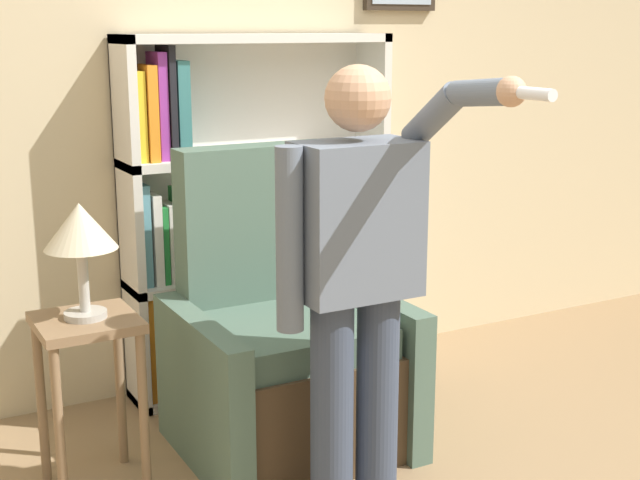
# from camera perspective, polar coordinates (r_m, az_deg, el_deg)

# --- Properties ---
(wall_back) EXTENTS (8.00, 0.11, 2.80)m
(wall_back) POSITION_cam_1_polar(r_m,az_deg,el_deg) (4.29, -5.99, 9.37)
(wall_back) COLOR beige
(wall_back) RESTS_ON ground_plane
(bookcase) EXTENTS (1.29, 0.28, 1.68)m
(bookcase) POSITION_cam_1_polar(r_m,az_deg,el_deg) (4.20, -5.73, 1.26)
(bookcase) COLOR silver
(bookcase) RESTS_ON ground_plane
(armchair) EXTENTS (0.87, 0.81, 1.23)m
(armchair) POSITION_cam_1_polar(r_m,az_deg,el_deg) (3.72, -2.41, -7.36)
(armchair) COLOR #4C3823
(armchair) RESTS_ON ground_plane
(person_standing) EXTENTS (0.56, 0.78, 1.59)m
(person_standing) POSITION_cam_1_polar(r_m,az_deg,el_deg) (3.00, 2.42, -2.00)
(person_standing) COLOR #384256
(person_standing) RESTS_ON ground_plane
(side_table) EXTENTS (0.36, 0.36, 0.68)m
(side_table) POSITION_cam_1_polar(r_m,az_deg,el_deg) (3.41, -14.60, -7.38)
(side_table) COLOR #846647
(side_table) RESTS_ON ground_plane
(table_lamp) EXTENTS (0.26, 0.26, 0.43)m
(table_lamp) POSITION_cam_1_polar(r_m,az_deg,el_deg) (3.27, -15.09, 0.51)
(table_lamp) COLOR #B7B2A8
(table_lamp) RESTS_ON side_table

